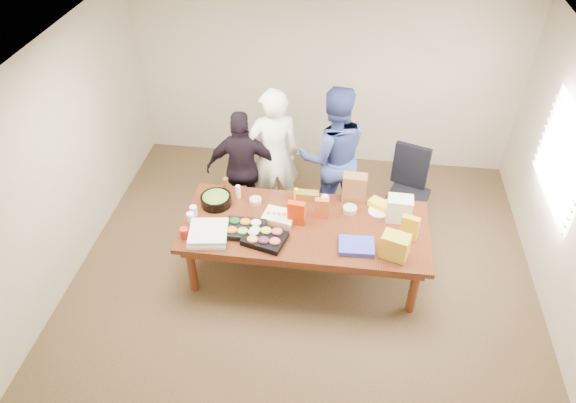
# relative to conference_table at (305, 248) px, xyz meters

# --- Properties ---
(floor) EXTENTS (5.50, 5.00, 0.02)m
(floor) POSITION_rel_conference_table_xyz_m (0.00, 0.00, -0.39)
(floor) COLOR #47301E
(floor) RESTS_ON ground
(ceiling) EXTENTS (5.50, 5.00, 0.02)m
(ceiling) POSITION_rel_conference_table_xyz_m (0.00, 0.00, 2.33)
(ceiling) COLOR white
(ceiling) RESTS_ON wall_back
(wall_back) EXTENTS (5.50, 0.04, 2.70)m
(wall_back) POSITION_rel_conference_table_xyz_m (0.00, 2.50, 0.98)
(wall_back) COLOR beige
(wall_back) RESTS_ON floor
(wall_front) EXTENTS (5.50, 0.04, 2.70)m
(wall_front) POSITION_rel_conference_table_xyz_m (0.00, -2.50, 0.98)
(wall_front) COLOR beige
(wall_front) RESTS_ON floor
(wall_left) EXTENTS (0.04, 5.00, 2.70)m
(wall_left) POSITION_rel_conference_table_xyz_m (-2.75, 0.00, 0.98)
(wall_left) COLOR beige
(wall_left) RESTS_ON floor
(window_panel) EXTENTS (0.03, 1.40, 1.10)m
(window_panel) POSITION_rel_conference_table_xyz_m (2.72, 0.60, 1.12)
(window_panel) COLOR white
(window_panel) RESTS_ON wall_right
(window_blinds) EXTENTS (0.04, 1.36, 1.00)m
(window_blinds) POSITION_rel_conference_table_xyz_m (2.68, 0.60, 1.12)
(window_blinds) COLOR beige
(window_blinds) RESTS_ON wall_right
(conference_table) EXTENTS (2.80, 1.20, 0.75)m
(conference_table) POSITION_rel_conference_table_xyz_m (0.00, 0.00, 0.00)
(conference_table) COLOR #4C1C0F
(conference_table) RESTS_ON floor
(office_chair) EXTENTS (0.71, 0.71, 1.09)m
(office_chair) POSITION_rel_conference_table_xyz_m (1.23, 1.00, 0.17)
(office_chair) COLOR black
(office_chair) RESTS_ON floor
(person_center) EXTENTS (0.81, 0.67, 1.90)m
(person_center) POSITION_rel_conference_table_xyz_m (-0.52, 1.03, 0.57)
(person_center) COLOR white
(person_center) RESTS_ON floor
(person_right) EXTENTS (1.07, 0.92, 1.91)m
(person_right) POSITION_rel_conference_table_xyz_m (0.23, 1.12, 0.58)
(person_right) COLOR navy
(person_right) RESTS_ON floor
(person_left) EXTENTS (0.99, 0.50, 1.62)m
(person_left) POSITION_rel_conference_table_xyz_m (-0.89, 0.91, 0.43)
(person_left) COLOR black
(person_left) RESTS_ON floor
(veggie_tray) EXTENTS (0.45, 0.35, 0.07)m
(veggie_tray) POSITION_rel_conference_table_xyz_m (-0.67, -0.20, 0.41)
(veggie_tray) COLOR black
(veggie_tray) RESTS_ON conference_table
(fruit_tray) EXTENTS (0.52, 0.45, 0.07)m
(fruit_tray) POSITION_rel_conference_table_xyz_m (-0.41, -0.32, 0.41)
(fruit_tray) COLOR black
(fruit_tray) RESTS_ON conference_table
(sheet_cake) EXTENTS (0.40, 0.33, 0.06)m
(sheet_cake) POSITION_rel_conference_table_xyz_m (-0.31, 0.07, 0.41)
(sheet_cake) COLOR white
(sheet_cake) RESTS_ON conference_table
(salad_bowl) EXTENTS (0.45, 0.45, 0.12)m
(salad_bowl) POSITION_rel_conference_table_xyz_m (-1.09, 0.23, 0.43)
(salad_bowl) COLOR black
(salad_bowl) RESTS_ON conference_table
(chip_bag_blue) EXTENTS (0.39, 0.30, 0.06)m
(chip_bag_blue) POSITION_rel_conference_table_xyz_m (0.59, -0.30, 0.40)
(chip_bag_blue) COLOR blue
(chip_bag_blue) RESTS_ON conference_table
(chip_bag_red) EXTENTS (0.21, 0.10, 0.29)m
(chip_bag_red) POSITION_rel_conference_table_xyz_m (-0.11, 0.03, 0.52)
(chip_bag_red) COLOR red
(chip_bag_red) RESTS_ON conference_table
(chip_bag_yellow) EXTENTS (0.21, 0.14, 0.29)m
(chip_bag_yellow) POSITION_rel_conference_table_xyz_m (1.15, -0.06, 0.52)
(chip_bag_yellow) COLOR gold
(chip_bag_yellow) RESTS_ON conference_table
(chip_bag_orange) EXTENTS (0.16, 0.08, 0.25)m
(chip_bag_orange) POSITION_rel_conference_table_xyz_m (0.17, 0.17, 0.50)
(chip_bag_orange) COLOR #CA5920
(chip_bag_orange) RESTS_ON conference_table
(mayo_jar) EXTENTS (0.10, 0.10, 0.14)m
(mayo_jar) POSITION_rel_conference_table_xyz_m (0.19, 0.38, 0.44)
(mayo_jar) COLOR silver
(mayo_jar) RESTS_ON conference_table
(mustard_bottle) EXTENTS (0.07, 0.07, 0.16)m
(mustard_bottle) POSITION_rel_conference_table_xyz_m (-0.16, 0.44, 0.45)
(mustard_bottle) COLOR yellow
(mustard_bottle) RESTS_ON conference_table
(dressing_bottle) EXTENTS (0.08, 0.08, 0.21)m
(dressing_bottle) POSITION_rel_conference_table_xyz_m (-1.02, 0.46, 0.48)
(dressing_bottle) COLOR brown
(dressing_bottle) RESTS_ON conference_table
(ranch_bottle) EXTENTS (0.07, 0.07, 0.17)m
(ranch_bottle) POSITION_rel_conference_table_xyz_m (-0.85, 0.39, 0.46)
(ranch_bottle) COLOR white
(ranch_bottle) RESTS_ON conference_table
(banana_bunch) EXTENTS (0.29, 0.26, 0.08)m
(banana_bunch) POSITION_rel_conference_table_xyz_m (0.83, 0.42, 0.42)
(banana_bunch) COLOR yellow
(banana_bunch) RESTS_ON conference_table
(bread_loaf) EXTENTS (0.27, 0.12, 0.11)m
(bread_loaf) POSITION_rel_conference_table_xyz_m (-0.02, 0.47, 0.43)
(bread_loaf) COLOR olive
(bread_loaf) RESTS_ON conference_table
(kraft_bag) EXTENTS (0.28, 0.17, 0.36)m
(kraft_bag) POSITION_rel_conference_table_xyz_m (0.52, 0.52, 0.56)
(kraft_bag) COLOR brown
(kraft_bag) RESTS_ON conference_table
(red_cup) EXTENTS (0.09, 0.09, 0.12)m
(red_cup) POSITION_rel_conference_table_xyz_m (-1.30, -0.37, 0.43)
(red_cup) COLOR #B42B12
(red_cup) RESTS_ON conference_table
(clear_cup_a) EXTENTS (0.11, 0.11, 0.12)m
(clear_cup_a) POSITION_rel_conference_table_xyz_m (-1.30, -0.12, 0.44)
(clear_cup_a) COLOR white
(clear_cup_a) RESTS_ON conference_table
(clear_cup_b) EXTENTS (0.11, 0.11, 0.12)m
(clear_cup_b) POSITION_rel_conference_table_xyz_m (-1.30, 0.01, 0.43)
(clear_cup_b) COLOR white
(clear_cup_b) RESTS_ON conference_table
(pizza_box_lower) EXTENTS (0.47, 0.47, 0.05)m
(pizza_box_lower) POSITION_rel_conference_table_xyz_m (-1.04, -0.34, 0.40)
(pizza_box_lower) COLOR white
(pizza_box_lower) RESTS_ON conference_table
(pizza_box_upper) EXTENTS (0.47, 0.47, 0.05)m
(pizza_box_upper) POSITION_rel_conference_table_xyz_m (-1.04, -0.33, 0.45)
(pizza_box_upper) COLOR white
(pizza_box_upper) RESTS_ON pizza_box_lower
(plate_a) EXTENTS (0.28, 0.28, 0.01)m
(plate_a) POSITION_rel_conference_table_xyz_m (0.83, 0.34, 0.38)
(plate_a) COLOR white
(plate_a) RESTS_ON conference_table
(plate_b) EXTENTS (0.27, 0.27, 0.02)m
(plate_b) POSITION_rel_conference_table_xyz_m (0.94, 0.45, 0.38)
(plate_b) COLOR white
(plate_b) RESTS_ON conference_table
(dip_bowl_a) EXTENTS (0.19, 0.19, 0.07)m
(dip_bowl_a) POSITION_rel_conference_table_xyz_m (0.49, 0.30, 0.41)
(dip_bowl_a) COLOR beige
(dip_bowl_a) RESTS_ON conference_table
(dip_bowl_b) EXTENTS (0.16, 0.16, 0.06)m
(dip_bowl_b) POSITION_rel_conference_table_xyz_m (-0.63, 0.32, 0.40)
(dip_bowl_b) COLOR beige
(dip_bowl_b) RESTS_ON conference_table
(grocery_bag_white) EXTENTS (0.29, 0.21, 0.30)m
(grocery_bag_white) POSITION_rel_conference_table_xyz_m (1.04, 0.24, 0.53)
(grocery_bag_white) COLOR white
(grocery_bag_white) RESTS_ON conference_table
(grocery_bag_yellow) EXTENTS (0.33, 0.27, 0.28)m
(grocery_bag_yellow) POSITION_rel_conference_table_xyz_m (0.98, -0.37, 0.52)
(grocery_bag_yellow) COLOR gold
(grocery_bag_yellow) RESTS_ON conference_table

